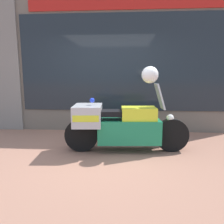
{
  "coord_description": "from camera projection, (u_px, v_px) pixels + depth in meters",
  "views": [
    {
      "loc": [
        0.53,
        -3.73,
        1.44
      ],
      "look_at": [
        0.2,
        0.79,
        0.67
      ],
      "focal_mm": 35.0,
      "sensor_mm": 36.0,
      "label": 1
    }
  ],
  "objects": [
    {
      "name": "paramedic_motorcycle",
      "position": [
        118.0,
        125.0,
        4.11
      ],
      "size": [
        2.35,
        0.72,
        1.29
      ],
      "rotation": [
        0.0,
        0.0,
        0.07
      ],
      "color": "black",
      "rests_on": "ground"
    },
    {
      "name": "ground_plane",
      "position": [
        98.0,
        156.0,
        3.95
      ],
      "size": [
        60.0,
        60.0,
        0.0
      ],
      "primitive_type": "plane",
      "color": "#9E6B56"
    },
    {
      "name": "white_helmet",
      "position": [
        150.0,
        75.0,
        3.96
      ],
      "size": [
        0.31,
        0.31,
        0.31
      ],
      "primitive_type": "sphere",
      "color": "white",
      "rests_on": "paramedic_motorcycle"
    },
    {
      "name": "window_display",
      "position": [
        121.0,
        111.0,
        5.84
      ],
      "size": [
        4.93,
        0.3,
        2.02
      ],
      "color": "slate",
      "rests_on": "ground"
    },
    {
      "name": "shop_building",
      "position": [
        92.0,
        65.0,
        5.66
      ],
      "size": [
        6.25,
        0.55,
        3.36
      ],
      "color": "#6B6056",
      "rests_on": "ground"
    }
  ]
}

